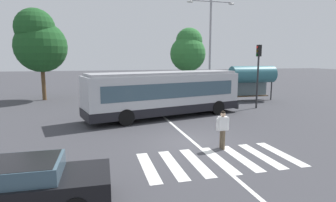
# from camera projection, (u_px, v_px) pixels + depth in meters

# --- Properties ---
(ground_plane) EXTENTS (160.00, 160.00, 0.00)m
(ground_plane) POSITION_uv_depth(u_px,v_px,m) (191.00, 142.00, 13.18)
(ground_plane) COLOR #3D3D42
(city_transit_bus) EXTENTS (11.25, 5.11, 3.06)m
(city_transit_bus) POSITION_uv_depth(u_px,v_px,m) (165.00, 94.00, 18.68)
(city_transit_bus) COLOR black
(city_transit_bus) RESTS_ON ground_plane
(pedestrian_crossing_street) EXTENTS (0.58, 0.37, 1.72)m
(pedestrian_crossing_street) POSITION_uv_depth(u_px,v_px,m) (223.00, 127.00, 12.07)
(pedestrian_crossing_street) COLOR brown
(pedestrian_crossing_street) RESTS_ON ground_plane
(foreground_sedan) EXTENTS (4.55, 1.97, 1.35)m
(foreground_sedan) POSITION_uv_depth(u_px,v_px,m) (21.00, 183.00, 7.18)
(foreground_sedan) COLOR black
(foreground_sedan) RESTS_ON ground_plane
(parked_car_red) EXTENTS (2.05, 4.59, 1.35)m
(parked_car_red) POSITION_uv_depth(u_px,v_px,m) (125.00, 93.00, 25.29)
(parked_car_red) COLOR black
(parked_car_red) RESTS_ON ground_plane
(parked_car_champagne) EXTENTS (2.15, 4.62, 1.35)m
(parked_car_champagne) POSITION_uv_depth(u_px,v_px,m) (152.00, 92.00, 26.29)
(parked_car_champagne) COLOR black
(parked_car_champagne) RESTS_ON ground_plane
(parked_car_silver) EXTENTS (2.07, 4.60, 1.35)m
(parked_car_silver) POSITION_uv_depth(u_px,v_px,m) (181.00, 91.00, 26.77)
(parked_car_silver) COLOR black
(parked_car_silver) RESTS_ON ground_plane
(traffic_light_far_corner) EXTENTS (0.33, 0.32, 5.01)m
(traffic_light_far_corner) POSITION_uv_depth(u_px,v_px,m) (258.00, 66.00, 21.64)
(traffic_light_far_corner) COLOR #28282B
(traffic_light_far_corner) RESTS_ON ground_plane
(bus_stop_shelter) EXTENTS (4.32, 1.54, 3.25)m
(bus_stop_shelter) POSITION_uv_depth(u_px,v_px,m) (252.00, 75.00, 25.57)
(bus_stop_shelter) COLOR #28282B
(bus_stop_shelter) RESTS_ON ground_plane
(twin_arm_street_lamp) EXTENTS (4.73, 0.32, 9.34)m
(twin_arm_street_lamp) POSITION_uv_depth(u_px,v_px,m) (210.00, 39.00, 26.03)
(twin_arm_street_lamp) COLOR #939399
(twin_arm_street_lamp) RESTS_ON ground_plane
(background_tree_left) EXTENTS (4.74, 4.74, 8.47)m
(background_tree_left) POSITION_uv_depth(u_px,v_px,m) (39.00, 41.00, 25.46)
(background_tree_left) COLOR brown
(background_tree_left) RESTS_ON ground_plane
(background_tree_right) EXTENTS (4.38, 4.38, 7.68)m
(background_tree_right) POSITION_uv_depth(u_px,v_px,m) (188.00, 50.00, 33.92)
(background_tree_right) COLOR brown
(background_tree_right) RESTS_ON ground_plane
(crosswalk_painted_stripes) EXTENTS (6.12, 3.00, 0.01)m
(crosswalk_painted_stripes) POSITION_uv_depth(u_px,v_px,m) (219.00, 160.00, 10.87)
(crosswalk_painted_stripes) COLOR silver
(crosswalk_painted_stripes) RESTS_ON ground_plane
(lane_center_line) EXTENTS (0.16, 24.00, 0.01)m
(lane_center_line) POSITION_uv_depth(u_px,v_px,m) (181.00, 131.00, 15.12)
(lane_center_line) COLOR silver
(lane_center_line) RESTS_ON ground_plane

